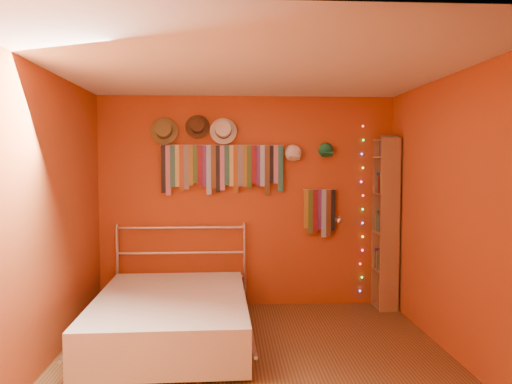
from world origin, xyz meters
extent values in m
plane|color=#4F381B|center=(0.00, 0.00, 0.00)|extent=(3.50, 3.50, 0.00)
cube|color=#A8451B|center=(0.00, 1.75, 1.25)|extent=(3.50, 0.02, 2.50)
cube|color=#A8451B|center=(1.75, 0.00, 1.25)|extent=(0.02, 3.50, 2.50)
cube|color=#A8451B|center=(-1.75, 0.00, 1.25)|extent=(0.02, 3.50, 2.50)
cube|color=white|center=(0.00, 0.00, 2.50)|extent=(3.50, 3.50, 0.02)
cylinder|color=silver|center=(-0.30, 1.70, 1.92)|extent=(1.45, 0.01, 0.01)
cube|color=black|center=(-0.98, 1.69, 1.64)|extent=(0.06, 0.01, 0.56)
cube|color=#A75375|center=(-0.93, 1.68, 1.63)|extent=(0.06, 0.01, 0.59)
cube|color=#195751|center=(-0.88, 1.68, 1.68)|extent=(0.06, 0.01, 0.49)
cube|color=#CEB052|center=(-0.82, 1.69, 1.68)|extent=(0.06, 0.01, 0.49)
cube|color=maroon|center=(-0.77, 1.68, 1.65)|extent=(0.06, 0.01, 0.53)
cube|color=navy|center=(-0.72, 1.68, 1.66)|extent=(0.06, 0.01, 0.52)
cube|color=brown|center=(-0.66, 1.69, 1.68)|extent=(0.06, 0.01, 0.47)
cube|color=#295120|center=(-0.61, 1.68, 1.70)|extent=(0.06, 0.01, 0.44)
cube|color=maroon|center=(-0.56, 1.68, 1.68)|extent=(0.06, 0.01, 0.47)
cube|color=#461863|center=(-0.51, 1.69, 1.68)|extent=(0.06, 0.01, 0.49)
cube|color=#769CD2|center=(-0.45, 1.68, 1.63)|extent=(0.06, 0.01, 0.58)
cube|color=#52331B|center=(-0.40, 1.68, 1.67)|extent=(0.06, 0.01, 0.51)
cube|color=black|center=(-0.35, 1.69, 1.64)|extent=(0.06, 0.01, 0.55)
cube|color=#A75386|center=(-0.30, 1.68, 1.65)|extent=(0.06, 0.01, 0.53)
cube|color=#175148|center=(-0.24, 1.68, 1.69)|extent=(0.06, 0.01, 0.47)
cube|color=gold|center=(-0.19, 1.69, 1.68)|extent=(0.06, 0.01, 0.48)
cube|color=brown|center=(-0.14, 1.68, 1.64)|extent=(0.06, 0.01, 0.57)
cube|color=navy|center=(-0.08, 1.68, 1.68)|extent=(0.06, 0.01, 0.48)
cube|color=olive|center=(-0.03, 1.69, 1.67)|extent=(0.06, 0.01, 0.49)
cube|color=#2E4E1F|center=(0.02, 1.68, 1.66)|extent=(0.06, 0.01, 0.51)
cube|color=maroon|center=(0.07, 1.68, 1.69)|extent=(0.06, 0.01, 0.45)
cube|color=#42175E|center=(0.13, 1.69, 1.68)|extent=(0.06, 0.01, 0.47)
cube|color=#7396CE|center=(0.18, 1.68, 1.68)|extent=(0.06, 0.01, 0.48)
cube|color=#492A18|center=(0.23, 1.68, 1.62)|extent=(0.06, 0.01, 0.59)
cube|color=black|center=(0.28, 1.69, 1.70)|extent=(0.06, 0.01, 0.44)
cube|color=#A4526E|center=(0.34, 1.68, 1.69)|extent=(0.06, 0.01, 0.45)
cube|color=#1B5E5D|center=(0.39, 1.68, 1.64)|extent=(0.06, 0.01, 0.55)
cylinder|color=silver|center=(0.86, 1.70, 1.40)|extent=(0.40, 0.01, 0.01)
cube|color=#90621A|center=(0.70, 1.69, 1.17)|extent=(0.06, 0.01, 0.46)
cube|color=#2C5120|center=(0.75, 1.68, 1.13)|extent=(0.06, 0.01, 0.53)
cube|color=maroon|center=(0.81, 1.68, 1.14)|extent=(0.06, 0.01, 0.51)
cube|color=#401A69|center=(0.86, 1.69, 1.16)|extent=(0.06, 0.01, 0.48)
cube|color=#6E90C4|center=(0.91, 1.68, 1.11)|extent=(0.06, 0.01, 0.57)
cube|color=#4A2518|center=(0.97, 1.68, 1.12)|extent=(0.06, 0.01, 0.56)
cube|color=black|center=(1.02, 1.69, 1.15)|extent=(0.06, 0.01, 0.49)
cylinder|color=brown|center=(-0.97, 1.69, 2.08)|extent=(0.32, 0.08, 0.32)
cylinder|color=brown|center=(-0.97, 1.63, 2.10)|extent=(0.19, 0.16, 0.21)
cylinder|color=#332314|center=(-0.97, 1.66, 2.09)|extent=(0.20, 0.06, 0.20)
cylinder|color=#412917|center=(-0.58, 1.69, 2.13)|extent=(0.28, 0.07, 0.28)
cylinder|color=#412917|center=(-0.58, 1.64, 2.14)|extent=(0.17, 0.14, 0.18)
cylinder|color=black|center=(-0.58, 1.67, 2.14)|extent=(0.17, 0.06, 0.17)
cylinder|color=beige|center=(-0.28, 1.69, 2.08)|extent=(0.31, 0.08, 0.31)
cylinder|color=beige|center=(-0.28, 1.64, 2.10)|extent=(0.18, 0.16, 0.21)
cylinder|color=black|center=(-0.28, 1.66, 2.09)|extent=(0.19, 0.06, 0.19)
ellipsoid|color=white|center=(0.54, 1.70, 1.83)|extent=(0.19, 0.14, 0.19)
cube|color=white|center=(0.54, 1.58, 1.77)|extent=(0.14, 0.10, 0.06)
ellipsoid|color=#197345|center=(0.93, 1.70, 1.87)|extent=(0.18, 0.13, 0.18)
cube|color=#197345|center=(0.93, 1.59, 1.81)|extent=(0.13, 0.09, 0.05)
sphere|color=#FF3333|center=(1.38, 1.71, 2.15)|extent=(0.02, 0.02, 0.02)
sphere|color=#33FF4C|center=(1.38, 1.71, 1.98)|extent=(0.02, 0.02, 0.02)
sphere|color=#4C66FF|center=(1.37, 1.71, 1.82)|extent=(0.02, 0.02, 0.02)
sphere|color=yellow|center=(1.38, 1.71, 1.65)|extent=(0.02, 0.02, 0.02)
sphere|color=#FF4CCC|center=(1.37, 1.71, 1.49)|extent=(0.02, 0.02, 0.02)
sphere|color=#FF3333|center=(1.39, 1.71, 1.32)|extent=(0.02, 0.02, 0.02)
sphere|color=#33FF4C|center=(1.39, 1.71, 1.15)|extent=(0.02, 0.02, 0.02)
sphere|color=#4C66FF|center=(1.39, 1.71, 0.99)|extent=(0.02, 0.02, 0.02)
sphere|color=yellow|center=(1.39, 1.71, 0.82)|extent=(0.02, 0.02, 0.02)
sphere|color=#FF4CCC|center=(1.39, 1.71, 0.66)|extent=(0.02, 0.02, 0.02)
sphere|color=#FF3333|center=(1.36, 1.71, 0.49)|extent=(0.02, 0.02, 0.02)
sphere|color=#33FF4C|center=(1.39, 1.71, 0.33)|extent=(0.02, 0.02, 0.02)
sphere|color=#4C66FF|center=(1.37, 1.71, 0.16)|extent=(0.02, 0.02, 0.02)
cylinder|color=silver|center=(1.05, 1.73, 1.03)|extent=(0.04, 0.03, 0.04)
cylinder|color=silver|center=(1.05, 1.60, 1.06)|extent=(0.01, 0.27, 0.08)
sphere|color=white|center=(1.05, 1.47, 1.05)|extent=(0.07, 0.07, 0.07)
cube|color=#8C613F|center=(1.62, 1.37, 1.00)|extent=(0.24, 0.02, 2.00)
cube|color=#8C613F|center=(1.62, 1.69, 1.00)|extent=(0.24, 0.02, 2.00)
cube|color=#8C613F|center=(1.74, 1.53, 1.00)|extent=(0.02, 0.34, 2.00)
cube|color=#8C613F|center=(1.62, 1.53, 0.02)|extent=(0.24, 0.32, 0.02)
cube|color=#8C613F|center=(1.62, 1.53, 0.45)|extent=(0.24, 0.32, 0.02)
cube|color=#8C613F|center=(1.62, 1.53, 0.90)|extent=(0.24, 0.32, 0.02)
cube|color=#8C613F|center=(1.62, 1.53, 1.35)|extent=(0.24, 0.32, 0.02)
cube|color=#8C613F|center=(1.62, 1.53, 1.78)|extent=(0.24, 0.32, 0.02)
cube|color=#8C613F|center=(1.62, 1.53, 1.98)|extent=(0.24, 0.32, 0.02)
cylinder|color=silver|center=(-1.53, 1.65, 0.50)|extent=(0.04, 0.04, 1.01)
cylinder|color=silver|center=(-0.04, 1.65, 0.50)|extent=(0.04, 0.04, 1.01)
cylinder|color=silver|center=(-0.78, 1.65, 0.37)|extent=(1.49, 0.03, 0.03)
cylinder|color=silver|center=(-0.78, 1.65, 0.66)|extent=(1.49, 0.03, 0.03)
cylinder|color=silver|center=(-0.78, 1.65, 0.96)|extent=(1.49, 0.03, 0.03)
cube|color=silver|center=(-0.78, 0.59, 0.23)|extent=(1.47, 2.05, 0.40)
cylinder|color=silver|center=(-1.53, 0.59, 0.21)|extent=(0.07, 2.02, 0.03)
cylinder|color=silver|center=(-0.04, 0.59, 0.21)|extent=(0.07, 2.02, 0.03)
camera|label=1|loc=(-0.23, -4.18, 1.73)|focal=35.00mm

